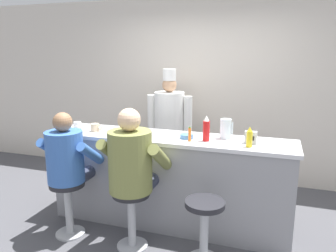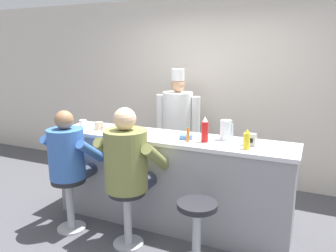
# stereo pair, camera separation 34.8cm
# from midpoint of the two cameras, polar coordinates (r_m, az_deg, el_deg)

# --- Properties ---
(ground_plane) EXTENTS (20.00, 20.00, 0.00)m
(ground_plane) POSITION_cam_midpoint_polar(r_m,az_deg,el_deg) (3.69, -4.16, -18.46)
(ground_plane) COLOR #4C4C51
(wall_back) EXTENTS (10.00, 0.06, 2.70)m
(wall_back) POSITION_cam_midpoint_polar(r_m,az_deg,el_deg) (4.96, 3.93, 6.22)
(wall_back) COLOR beige
(wall_back) RESTS_ON ground_plane
(diner_counter) EXTENTS (2.68, 0.58, 1.02)m
(diner_counter) POSITION_cam_midpoint_polar(r_m,az_deg,el_deg) (3.70, -2.55, -9.48)
(diner_counter) COLOR gray
(diner_counter) RESTS_ON ground_plane
(ketchup_bottle_red) EXTENTS (0.07, 0.07, 0.26)m
(ketchup_bottle_red) POSITION_cam_midpoint_polar(r_m,az_deg,el_deg) (3.33, 3.72, -0.59)
(ketchup_bottle_red) COLOR red
(ketchup_bottle_red) RESTS_ON diner_counter
(mustard_bottle_yellow) EXTENTS (0.06, 0.06, 0.20)m
(mustard_bottle_yellow) POSITION_cam_midpoint_polar(r_m,az_deg,el_deg) (3.17, 10.98, -2.03)
(mustard_bottle_yellow) COLOR yellow
(mustard_bottle_yellow) RESTS_ON diner_counter
(hot_sauce_bottle_orange) EXTENTS (0.03, 0.03, 0.15)m
(hot_sauce_bottle_orange) POSITION_cam_midpoint_polar(r_m,az_deg,el_deg) (3.32, 0.81, -1.49)
(hot_sauce_bottle_orange) COLOR orange
(hot_sauce_bottle_orange) RESTS_ON diner_counter
(water_pitcher_clear) EXTENTS (0.13, 0.12, 0.21)m
(water_pitcher_clear) POSITION_cam_midpoint_polar(r_m,az_deg,el_deg) (3.45, 7.19, -0.51)
(water_pitcher_clear) COLOR silver
(water_pitcher_clear) RESTS_ON diner_counter
(breakfast_plate) EXTENTS (0.25, 0.25, 0.05)m
(breakfast_plate) POSITION_cam_midpoint_polar(r_m,az_deg,el_deg) (3.61, -9.59, -1.49)
(breakfast_plate) COLOR white
(breakfast_plate) RESTS_ON diner_counter
(cereal_bowl) EXTENTS (0.14, 0.14, 0.05)m
(cereal_bowl) POSITION_cam_midpoint_polar(r_m,az_deg,el_deg) (3.44, 0.39, -1.84)
(cereal_bowl) COLOR #4C7FB7
(cereal_bowl) RESTS_ON diner_counter
(coffee_mug_tan) EXTENTS (0.14, 0.10, 0.09)m
(coffee_mug_tan) POSITION_cam_midpoint_polar(r_m,az_deg,el_deg) (3.89, -15.11, -0.27)
(coffee_mug_tan) COLOR beige
(coffee_mug_tan) RESTS_ON diner_counter
(coffee_mug_white) EXTENTS (0.14, 0.09, 0.10)m
(coffee_mug_white) POSITION_cam_midpoint_polar(r_m,az_deg,el_deg) (3.99, -17.86, -0.02)
(coffee_mug_white) COLOR white
(coffee_mug_white) RESTS_ON diner_counter
(napkin_dispenser_chrome) EXTENTS (0.12, 0.07, 0.12)m
(napkin_dispenser_chrome) POSITION_cam_midpoint_polar(r_m,az_deg,el_deg) (3.31, 11.33, -2.00)
(napkin_dispenser_chrome) COLOR silver
(napkin_dispenser_chrome) RESTS_ON diner_counter
(diner_seated_blue) EXTENTS (0.57, 0.56, 1.33)m
(diner_seated_blue) POSITION_cam_midpoint_polar(r_m,az_deg,el_deg) (3.59, -19.85, -5.81)
(diner_seated_blue) COLOR #B2B5BA
(diner_seated_blue) RESTS_ON ground_plane
(diner_seated_olive) EXTENTS (0.63, 0.63, 1.41)m
(diner_seated_olive) POSITION_cam_midpoint_polar(r_m,az_deg,el_deg) (3.20, -9.45, -6.76)
(diner_seated_olive) COLOR #B2B5BA
(diner_seated_olive) RESTS_ON ground_plane
(empty_stool_round) EXTENTS (0.36, 0.36, 0.60)m
(empty_stool_round) POSITION_cam_midpoint_polar(r_m,az_deg,el_deg) (3.10, 3.05, -16.28)
(empty_stool_round) COLOR #B2B5BA
(empty_stool_round) RESTS_ON ground_plane
(cook_in_whites_near) EXTENTS (0.66, 0.42, 1.69)m
(cook_in_whites_near) POSITION_cam_midpoint_polar(r_m,az_deg,el_deg) (4.65, -1.90, 0.54)
(cook_in_whites_near) COLOR #232328
(cook_in_whites_near) RESTS_ON ground_plane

